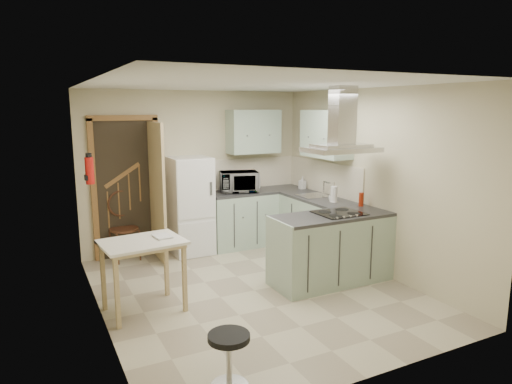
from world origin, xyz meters
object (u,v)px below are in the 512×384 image
fridge (191,206)px  drop_leaf_table (144,276)px  extractor_hood (341,150)px  microwave (239,182)px  peninsula (332,248)px  stool (229,360)px  bentwood_chair (124,229)px

fridge → drop_leaf_table: 2.12m
fridge → drop_leaf_table: fridge is taller
extractor_hood → microwave: size_ratio=1.52×
peninsula → extractor_hood: (0.10, 0.00, 1.27)m
fridge → drop_leaf_table: (-1.15, -1.75, -0.35)m
peninsula → drop_leaf_table: peninsula is taller
extractor_hood → microwave: (-0.51, 1.97, -0.66)m
drop_leaf_table → microwave: bearing=35.3°
drop_leaf_table → stool: 1.76m
stool → microwave: bearing=64.0°
stool → peninsula: bearing=35.5°
bentwood_chair → stool: bentwood_chair is taller
peninsula → microwave: size_ratio=2.61×
drop_leaf_table → microwave: microwave is taller
extractor_hood → fridge: bearing=123.8°
drop_leaf_table → microwave: (1.97, 1.74, 0.66)m
fridge → peninsula: fridge is taller
bentwood_chair → microwave: bearing=-13.0°
drop_leaf_table → stool: size_ratio=1.87×
fridge → stool: (-0.87, -3.47, -0.52)m
peninsula → stool: bearing=-144.5°
bentwood_chair → stool: (0.12, -3.60, -0.24)m
extractor_hood → bentwood_chair: extractor_hood is taller
peninsula → stool: (-2.10, -1.49, -0.22)m
extractor_hood → bentwood_chair: (-2.32, 2.10, -1.25)m
extractor_hood → drop_leaf_table: 2.81m
peninsula → drop_leaf_table: size_ratio=1.80×
extractor_hood → drop_leaf_table: extractor_hood is taller
stool → microwave: size_ratio=0.78×
stool → drop_leaf_table: bearing=99.1°
bentwood_chair → stool: size_ratio=2.02×
peninsula → extractor_hood: 1.27m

